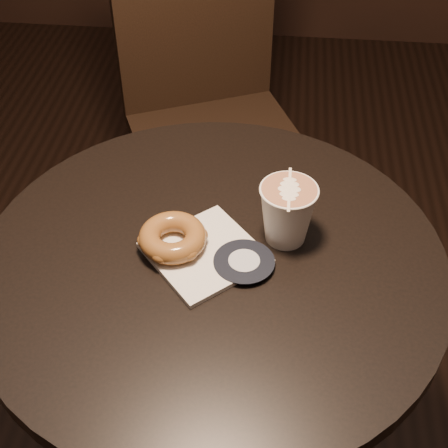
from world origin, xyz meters
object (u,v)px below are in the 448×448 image
object	(u,v)px
chair	(206,85)
cafe_table	(213,335)
pastry_bag	(205,253)
doughnut	(173,237)
latte_cup	(287,214)

from	to	relation	value
chair	cafe_table	bearing A→B (deg)	-105.85
cafe_table	pastry_bag	bearing A→B (deg)	-161.51
pastry_bag	doughnut	size ratio (longest dim) A/B	1.47
doughnut	latte_cup	size ratio (longest dim) A/B	1.05
cafe_table	pastry_bag	world-z (taller)	pastry_bag
pastry_bag	doughnut	world-z (taller)	doughnut
cafe_table	pastry_bag	size ratio (longest dim) A/B	5.04
cafe_table	doughnut	world-z (taller)	doughnut
chair	pastry_bag	size ratio (longest dim) A/B	7.02
latte_cup	doughnut	bearing A→B (deg)	-165.44
cafe_table	doughnut	distance (m)	0.23
doughnut	latte_cup	xyz separation A→B (m)	(0.17, 0.04, 0.02)
cafe_table	chair	world-z (taller)	chair
pastry_bag	latte_cup	bearing A→B (deg)	-17.64
cafe_table	pastry_bag	distance (m)	0.20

